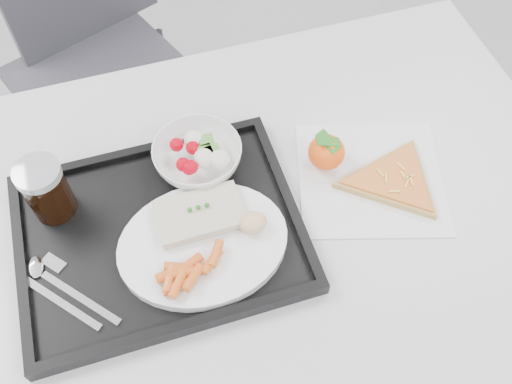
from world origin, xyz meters
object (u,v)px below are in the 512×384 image
at_px(cola_glass, 46,189).
at_px(pizza_slice, 394,180).
at_px(tray, 160,234).
at_px(chair, 93,38).
at_px(table, 241,237).
at_px(tangerine, 326,152).
at_px(dinner_plate, 203,244).
at_px(salad_bowl, 198,156).

height_order(cola_glass, pizza_slice, cola_glass).
bearing_deg(tray, chair, 93.64).
bearing_deg(chair, cola_glass, -98.97).
bearing_deg(table, cola_glass, 160.80).
height_order(tray, tangerine, tangerine).
bearing_deg(tangerine, table, -160.44).
xyz_separation_m(chair, cola_glass, (-0.11, -0.67, 0.28)).
relative_size(dinner_plate, pizza_slice, 1.05).
xyz_separation_m(table, cola_glass, (-0.29, 0.10, 0.14)).
xyz_separation_m(cola_glass, pizza_slice, (0.56, -0.11, -0.06)).
bearing_deg(chair, tray, -86.36).
height_order(tray, dinner_plate, dinner_plate).
bearing_deg(salad_bowl, tray, -129.88).
xyz_separation_m(salad_bowl, tangerine, (0.21, -0.05, -0.00)).
xyz_separation_m(dinner_plate, tangerine, (0.25, 0.10, 0.01)).
height_order(tray, pizza_slice, tray).
relative_size(chair, pizza_slice, 3.62).
bearing_deg(pizza_slice, salad_bowl, 157.48).
relative_size(dinner_plate, tangerine, 4.03).
relative_size(tray, cola_glass, 4.17).
xyz_separation_m(tray, cola_glass, (-0.15, 0.10, 0.06)).
bearing_deg(pizza_slice, dinner_plate, -175.17).
relative_size(salad_bowl, pizza_slice, 0.59).
height_order(table, salad_bowl, salad_bowl).
height_order(chair, cola_glass, chair).
height_order(cola_glass, tangerine, cola_glass).
distance_m(dinner_plate, cola_glass, 0.26).
relative_size(chair, cola_glass, 8.61).
relative_size(table, tray, 2.67).
height_order(table, pizza_slice, pizza_slice).
relative_size(table, salad_bowl, 7.89).
xyz_separation_m(table, pizza_slice, (0.27, -0.01, 0.08)).
distance_m(table, chair, 0.80).
distance_m(cola_glass, pizza_slice, 0.57).
bearing_deg(tray, dinner_plate, -37.51).
xyz_separation_m(tray, dinner_plate, (0.06, -0.05, 0.02)).
relative_size(tray, pizza_slice, 1.75).
height_order(tangerine, pizza_slice, tangerine).
xyz_separation_m(chair, salad_bowl, (0.14, -0.65, 0.25)).
xyz_separation_m(chair, tray, (0.05, -0.76, 0.22)).
distance_m(table, pizza_slice, 0.28).
distance_m(table, salad_bowl, 0.16).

